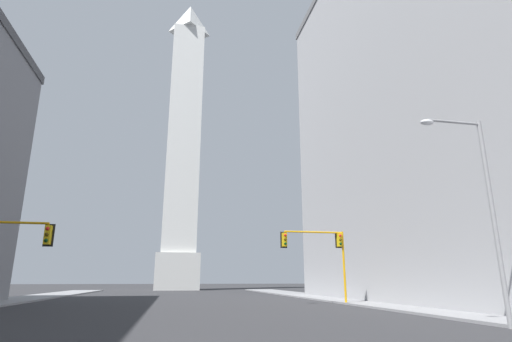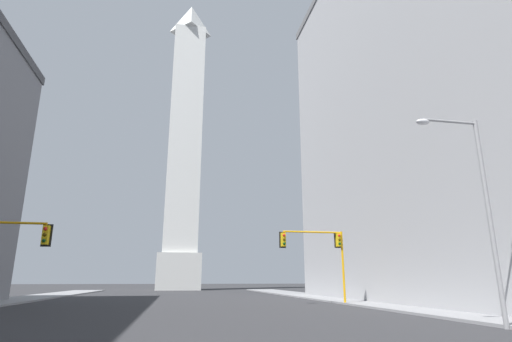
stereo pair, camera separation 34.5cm
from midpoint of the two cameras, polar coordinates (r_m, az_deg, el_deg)
The scene contains 4 objects.
sidewalk_right at distance 33.57m, azimuth 18.41°, elevation -17.70°, with size 5.00×97.92×0.15m, color gray.
obelisk at distance 86.48m, azimuth -9.97°, elevation 4.16°, with size 8.37×8.37×63.95m.
traffic_light_mid_right at distance 34.11m, azimuth 9.63°, elevation -10.75°, with size 5.58×0.53×5.87m.
street_lamp at distance 20.13m, azimuth 29.48°, elevation -3.03°, with size 3.12×0.36×9.07m.
Camera 2 is at (-0.40, -0.12, 1.94)m, focal length 28.00 mm.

